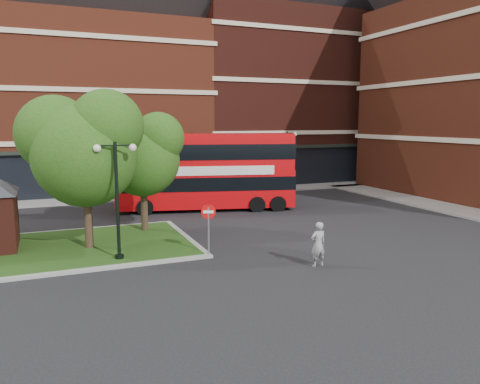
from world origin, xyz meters
name	(u,v)px	position (x,y,z in m)	size (l,w,h in m)	color
ground	(243,249)	(0.00, 0.00, 0.00)	(120.00, 120.00, 0.00)	black
pavement_far	(161,196)	(0.00, 16.50, 0.06)	(44.00, 3.00, 0.12)	slate
pavement_side	(471,213)	(16.50, 2.00, 0.06)	(3.00, 28.00, 0.12)	slate
terrace_far_left	(45,107)	(-8.00, 24.00, 7.00)	(26.00, 12.00, 14.00)	maroon
terrace_far_right	(278,99)	(14.00, 24.00, 8.00)	(18.00, 12.00, 16.00)	#471911
traffic_island	(54,249)	(-8.00, 3.00, 0.07)	(12.60, 7.60, 0.15)	gray
tree_island_west	(82,145)	(-6.60, 2.58, 4.79)	(5.40, 4.71, 7.21)	#2D2116
tree_island_east	(141,152)	(-3.58, 5.06, 4.24)	(4.46, 3.90, 6.29)	#2D2116
lamp_island	(117,195)	(-5.50, 0.20, 2.83)	(1.72, 0.36, 5.00)	black
lamp_far_left	(192,161)	(2.00, 14.50, 2.83)	(1.72, 0.36, 5.00)	black
lamp_far_right	(287,158)	(10.00, 14.50, 2.83)	(1.72, 0.36, 5.00)	black
bus	(206,166)	(1.53, 9.94, 2.88)	(11.79, 5.37, 4.39)	#BF070C
woman	(318,244)	(1.84, -3.50, 0.92)	(0.67, 0.44, 1.83)	gray
car_silver	(141,190)	(-1.64, 16.00, 0.66)	(1.55, 3.86, 1.31)	#B9BCC1
car_white	(200,187)	(3.00, 16.00, 0.64)	(1.36, 3.90, 1.29)	white
no_entry_sign	(208,220)	(-1.80, -0.50, 1.64)	(0.60, 0.29, 2.30)	slate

